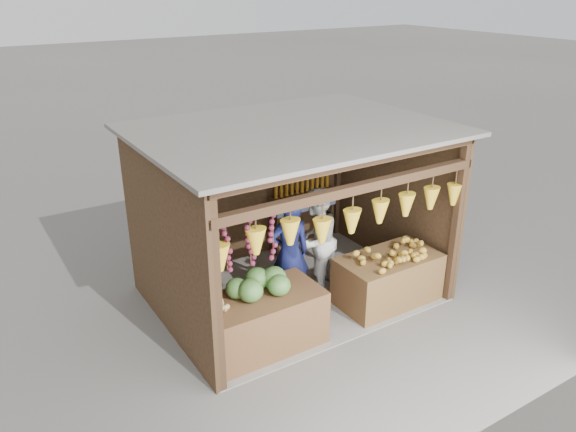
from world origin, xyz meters
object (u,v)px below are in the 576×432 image
(vendor_seated, at_px, (182,276))
(man_standing, at_px, (289,253))
(counter_right, at_px, (387,279))
(counter_left, at_px, (264,321))
(woman_standing, at_px, (316,240))

(vendor_seated, bearing_deg, man_standing, -148.06)
(man_standing, distance_m, vendor_seated, 1.59)
(counter_right, xyz_separation_m, man_standing, (-1.29, 0.74, 0.47))
(counter_left, height_order, man_standing, man_standing)
(man_standing, height_order, vendor_seated, man_standing)
(counter_left, relative_size, man_standing, 0.92)
(counter_left, relative_size, woman_standing, 0.92)
(man_standing, height_order, woman_standing, woman_standing)
(counter_left, relative_size, vendor_seated, 1.64)
(man_standing, bearing_deg, counter_left, 52.90)
(counter_left, bearing_deg, counter_right, -0.60)
(counter_right, relative_size, vendor_seated, 1.61)
(man_standing, bearing_deg, vendor_seated, 1.70)
(counter_left, height_order, woman_standing, woman_standing)
(woman_standing, bearing_deg, counter_left, 8.40)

